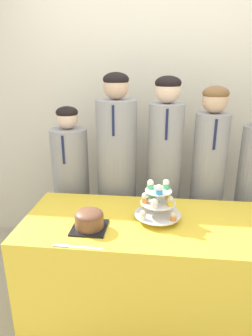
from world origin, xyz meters
name	(u,v)px	position (x,y,z in m)	size (l,w,h in m)	color
wall_back	(156,105)	(0.00, 1.45, 1.35)	(9.00, 0.06, 2.70)	beige
table	(149,272)	(0.00, 0.35, 0.39)	(1.60, 0.70, 0.78)	yellow
round_cake	(89,219)	(-0.36, 0.22, 0.84)	(0.21, 0.21, 0.12)	black
cake_knife	(70,247)	(-0.42, 0.02, 0.78)	(0.27, 0.02, 0.01)	silver
cupcake_stand	(158,202)	(0.04, 0.37, 0.90)	(0.29, 0.29, 0.26)	silver
student_0	(72,195)	(-0.68, 0.94, 0.66)	(0.30, 0.30, 1.40)	#939399
student_1	(117,183)	(-0.29, 0.94, 0.78)	(0.31, 0.32, 1.65)	#939399
student_2	(164,184)	(0.09, 0.94, 0.79)	(0.27, 0.27, 1.63)	#939399
student_3	(207,189)	(0.43, 0.94, 0.76)	(0.26, 0.26, 1.56)	#939399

